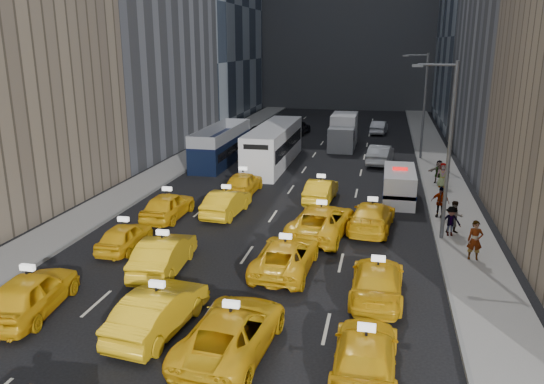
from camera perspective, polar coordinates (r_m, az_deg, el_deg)
The scene contains 36 objects.
ground at distance 18.84m, azimuth -9.14°, elevation -15.85°, with size 160.00×160.00×0.00m, color black.
sidewalk_west at distance 44.28m, azimuth -10.31°, elevation 2.82°, with size 3.00×90.00×0.15m, color gray.
sidewalk_east at distance 41.27m, azimuth 17.81°, elevation 1.36°, with size 3.00×90.00×0.15m, color gray.
curb_west at distance 43.75m, azimuth -8.55°, elevation 2.76°, with size 0.15×90.00×0.18m, color slate.
curb_east at distance 41.14m, azimuth 15.81°, elevation 1.50°, with size 0.15×90.00×0.18m, color slate.
streetlight_near at distance 27.48m, azimuth 18.33°, elevation 4.71°, with size 2.15×0.22×9.00m.
streetlight_far at distance 47.22m, azimuth 15.94°, elevation 9.24°, with size 2.15×0.22×9.00m.
taxi_4 at distance 22.03m, azimuth -24.50°, elevation -9.87°, with size 1.93×4.80×1.64m, color yellow.
taxi_5 at distance 19.39m, azimuth -12.09°, elevation -12.35°, with size 1.68×4.81×1.58m, color yellow.
taxi_6 at distance 17.91m, azimuth -4.35°, elevation -14.69°, with size 2.50×5.43×1.51m, color yellow.
taxi_7 at distance 17.07m, azimuth 9.99°, elevation -16.80°, with size 1.95×4.79×1.39m, color yellow.
taxi_8 at distance 27.06m, azimuth -15.57°, elevation -4.60°, with size 1.57×3.89×1.33m, color yellow.
taxi_9 at distance 24.10m, azimuth -11.56°, elevation -6.55°, with size 1.68×4.83×1.59m, color yellow.
taxi_10 at distance 23.62m, azimuth 1.45°, elevation -6.90°, with size 2.37×5.14×1.43m, color yellow.
taxi_11 at distance 21.69m, azimuth 11.24°, elevation -9.33°, with size 2.03×5.00×1.45m, color yellow.
taxi_12 at distance 31.06m, azimuth -11.13°, elevation -1.44°, with size 1.85×4.59×1.56m, color yellow.
taxi_13 at distance 31.25m, azimuth -4.91°, elevation -1.14°, with size 1.59×4.57×1.51m, color yellow.
taxi_14 at distance 27.93m, azimuth 5.32°, elevation -3.12°, with size 2.67×5.80×1.61m, color yellow.
taxi_15 at distance 29.17m, azimuth 10.69°, elevation -2.59°, with size 2.13×5.25×1.52m, color yellow.
taxi_16 at distance 35.49m, azimuth -3.11°, elevation 0.99°, with size 1.82×4.52×1.54m, color yellow.
taxi_17 at distance 33.95m, azimuth 5.28°, elevation 0.19°, with size 1.54×4.43×1.46m, color yellow.
nypd_van at distance 34.85m, azimuth 13.50°, elevation 0.66°, with size 2.19×5.16×2.18m.
double_decker at distance 45.09m, azimuth -5.49°, elevation 5.05°, with size 3.14×10.39×2.98m.
city_bus at distance 43.94m, azimuth 0.21°, elevation 5.01°, with size 3.00×12.61×3.24m.
box_truck at distance 51.79m, azimuth 7.68°, elevation 6.45°, with size 2.38×6.87×3.14m.
misc_car_0 at distance 45.28m, azimuth 11.58°, elevation 3.99°, with size 1.72×4.94×1.63m, color #B7BBBF.
misc_car_1 at distance 56.63m, azimuth -1.39°, elevation 6.49°, with size 2.22×4.81×1.34m, color black.
misc_car_2 at distance 60.36m, azimuth 7.82°, elevation 7.01°, with size 2.12×5.22×1.52m, color slate.
misc_car_3 at distance 59.01m, azimuth 2.88°, elevation 6.96°, with size 1.84×4.57×1.56m, color black.
misc_car_4 at distance 60.53m, azimuth 11.44°, elevation 6.84°, with size 1.54×4.40×1.45m, color #B3B5BB.
pedestrian_0 at distance 26.10m, azimuth 21.00°, elevation -4.87°, with size 0.68×0.45×1.86m, color gray.
pedestrian_1 at distance 29.32m, azimuth 19.07°, elevation -2.58°, with size 0.84×0.46×1.74m, color gray.
pedestrian_2 at distance 28.88m, azimuth 18.68°, elevation -2.99°, with size 1.02×0.42×1.57m, color gray.
pedestrian_3 at distance 31.77m, azimuth 17.63°, elevation -1.04°, with size 1.03×0.47×1.76m, color gray.
pedestrian_4 at distance 38.44m, azimuth 17.88°, elevation 1.75°, with size 0.83×0.45×1.70m, color gray.
pedestrian_5 at distance 39.49m, azimuth 17.51°, elevation 2.10°, with size 1.52×0.44×1.64m, color gray.
Camera 1 is at (6.13, -14.87, 9.83)m, focal length 35.00 mm.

